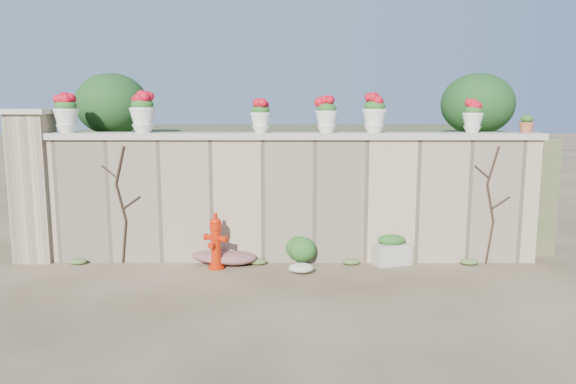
{
  "coord_description": "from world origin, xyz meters",
  "views": [
    {
      "loc": [
        0.02,
        -7.22,
        2.58
      ],
      "look_at": [
        -0.01,
        1.4,
        1.2
      ],
      "focal_mm": 35.0,
      "sensor_mm": 36.0,
      "label": 1
    }
  ],
  "objects_px": {
    "urn_pot_0": "(66,114)",
    "terracotta_pot": "(527,125)",
    "planter_box": "(391,250)",
    "fire_hydrant": "(216,241)"
  },
  "relations": [
    {
      "from": "fire_hydrant",
      "to": "planter_box",
      "type": "distance_m",
      "value": 2.81
    },
    {
      "from": "urn_pot_0",
      "to": "terracotta_pot",
      "type": "relative_size",
      "value": 2.22
    },
    {
      "from": "fire_hydrant",
      "to": "planter_box",
      "type": "relative_size",
      "value": 1.36
    },
    {
      "from": "fire_hydrant",
      "to": "planter_box",
      "type": "bearing_deg",
      "value": 30.48
    },
    {
      "from": "terracotta_pot",
      "to": "planter_box",
      "type": "bearing_deg",
      "value": -173.36
    },
    {
      "from": "fire_hydrant",
      "to": "urn_pot_0",
      "type": "bearing_deg",
      "value": -167.24
    },
    {
      "from": "planter_box",
      "to": "terracotta_pot",
      "type": "height_order",
      "value": "terracotta_pot"
    },
    {
      "from": "planter_box",
      "to": "urn_pot_0",
      "type": "xyz_separation_m",
      "value": [
        -5.21,
        0.25,
        2.18
      ]
    },
    {
      "from": "fire_hydrant",
      "to": "planter_box",
      "type": "xyz_separation_m",
      "value": [
        2.79,
        0.27,
        -0.22
      ]
    },
    {
      "from": "terracotta_pot",
      "to": "fire_hydrant",
      "type": "bearing_deg",
      "value": -173.97
    }
  ]
}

